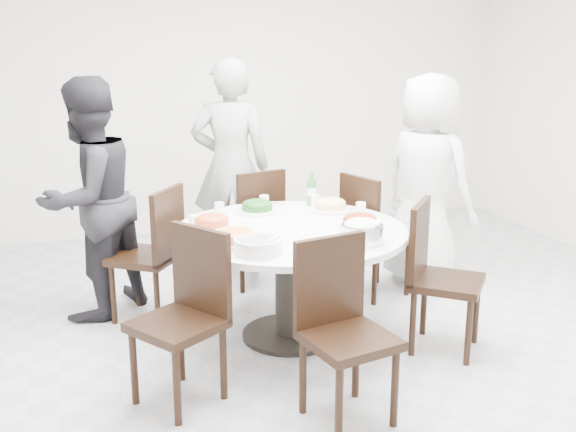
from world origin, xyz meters
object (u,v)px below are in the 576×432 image
object	(u,v)px
rice_bowl	(362,234)
dining_table	(290,283)
diner_right	(427,181)
chair_sw	(177,321)
chair_nw	(145,254)
diner_middle	(231,167)
soup_bowl	(258,246)
chair_n	(249,226)
chair_se	(448,279)
diner_left	(89,200)
chair_s	(349,335)
chair_ne	(377,235)
beverage_bottle	(312,189)

from	to	relation	value
rice_bowl	dining_table	bearing A→B (deg)	126.83
dining_table	diner_right	world-z (taller)	diner_right
chair_sw	diner_right	size ratio (longest dim) A/B	0.56
chair_nw	diner_right	xyz separation A→B (m)	(2.21, 0.05, 0.37)
diner_middle	soup_bowl	distance (m)	1.90
dining_table	chair_n	xyz separation A→B (m)	(0.00, 1.08, 0.10)
chair_se	rice_bowl	bearing A→B (deg)	124.60
chair_nw	rice_bowl	world-z (taller)	chair_nw
chair_se	diner_right	size ratio (longest dim) A/B	0.56
diner_middle	diner_left	xyz separation A→B (m)	(-1.16, -0.65, -0.05)
dining_table	rice_bowl	xyz separation A→B (m)	(0.31, -0.42, 0.43)
diner_right	chair_s	bearing A→B (deg)	115.92
chair_sw	soup_bowl	distance (m)	0.62
soup_bowl	diner_middle	bearing A→B (deg)	81.68
chair_se	diner_right	bearing A→B (deg)	18.12
chair_s	chair_se	xyz separation A→B (m)	(0.91, 0.58, 0.00)
chair_ne	chair_nw	world-z (taller)	same
diner_right	soup_bowl	distance (m)	2.00
chair_nw	diner_right	world-z (taller)	diner_right
chair_sw	soup_bowl	xyz separation A→B (m)	(0.50, 0.18, 0.32)
dining_table	chair_se	world-z (taller)	chair_se
chair_nw	chair_s	xyz separation A→B (m)	(0.84, -1.67, 0.00)
chair_ne	chair_se	world-z (taller)	same
chair_ne	diner_middle	size ratio (longest dim) A/B	0.53
dining_table	chair_s	bearing A→B (deg)	-91.42
diner_middle	beverage_bottle	xyz separation A→B (m)	(0.39, -0.91, -0.02)
chair_s	diner_right	bearing A→B (deg)	39.48
diner_left	soup_bowl	bearing A→B (deg)	83.08
diner_right	diner_left	distance (m)	2.56
diner_left	rice_bowl	bearing A→B (deg)	98.78
diner_left	beverage_bottle	size ratio (longest dim) A/B	6.96
dining_table	chair_sw	size ratio (longest dim) A/B	1.58
chair_sw	diner_left	xyz separation A→B (m)	(-0.38, 1.41, 0.37)
chair_s	beverage_bottle	size ratio (longest dim) A/B	3.91
chair_ne	beverage_bottle	world-z (taller)	beverage_bottle
chair_s	chair_se	bearing A→B (deg)	20.63
chair_se	diner_middle	size ratio (longest dim) A/B	0.53
soup_bowl	beverage_bottle	size ratio (longest dim) A/B	1.13
diner_right	soup_bowl	bearing A→B (deg)	97.61
dining_table	chair_se	bearing A→B (deg)	-28.33
chair_ne	diner_right	distance (m)	0.61
chair_n	beverage_bottle	xyz separation A→B (m)	(0.33, -0.54, 0.40)
chair_s	soup_bowl	bearing A→B (deg)	103.92
chair_sw	diner_right	world-z (taller)	diner_right
soup_bowl	chair_nw	bearing A→B (deg)	117.36
chair_s	dining_table	bearing A→B (deg)	76.62
soup_bowl	diner_left	bearing A→B (deg)	125.67
chair_ne	diner_middle	xyz separation A→B (m)	(-0.93, 0.90, 0.42)
chair_s	chair_se	world-z (taller)	same
chair_sw	rice_bowl	distance (m)	1.21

